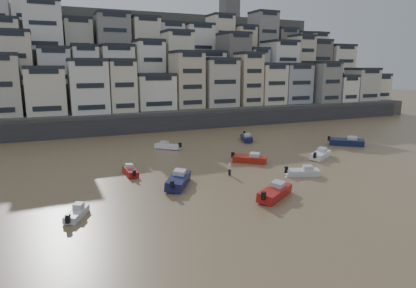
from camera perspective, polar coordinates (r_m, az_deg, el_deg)
name	(u,v)px	position (r m, az deg, el deg)	size (l,w,h in m)	color
harbor_wall	(159,123)	(81.78, -7.57, 3.19)	(140.00, 3.00, 3.50)	#38383A
hillside	(136,70)	(120.68, -10.96, 11.14)	(141.04, 66.00, 50.00)	#4C4C47
boat_a	(275,190)	(40.33, 10.26, -7.05)	(6.02, 1.97, 1.64)	#A71814
boat_b	(303,171)	(49.22, 14.37, -4.04)	(4.59, 1.50, 1.25)	silver
boat_c	(178,178)	(43.75, -4.59, -5.31)	(6.52, 2.13, 1.78)	#151944
boat_d	(321,153)	(59.35, 16.95, -1.39)	(5.54, 1.81, 1.51)	white
boat_e	(250,158)	(54.58, 6.43, -2.09)	(5.35, 1.75, 1.46)	#9D2113
boat_f	(130,170)	(49.16, -11.86, -3.95)	(4.51, 1.48, 1.23)	#AA1614
boat_g	(347,141)	(70.52, 20.56, 0.48)	(6.41, 2.10, 1.75)	#151E44
boat_h	(168,145)	(63.63, -6.21, -0.17)	(4.88, 1.60, 1.33)	silver
boat_i	(246,137)	(70.61, 5.94, 1.07)	(5.45, 1.78, 1.49)	#141640
boat_j	(77,212)	(36.91, -19.57, -9.82)	(3.94, 1.29, 1.08)	silver
person_pink	(230,169)	(47.89, 3.34, -3.82)	(0.44, 0.44, 1.74)	#F7B1AE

